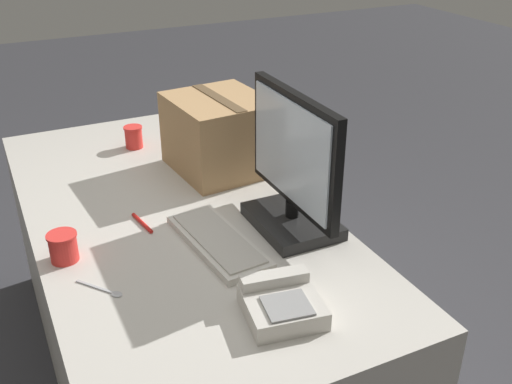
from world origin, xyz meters
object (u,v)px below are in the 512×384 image
(keyboard, at_px, (218,241))
(cardboard_box, at_px, (219,134))
(paper_cup_left, at_px, (134,137))
(paper_cup_right, at_px, (63,247))
(pen_marker, at_px, (142,223))
(monitor, at_px, (293,174))
(desk_phone, at_px, (282,303))
(spoon, at_px, (106,291))

(keyboard, bearing_deg, cardboard_box, 151.11)
(keyboard, distance_m, cardboard_box, 0.56)
(paper_cup_left, height_order, paper_cup_right, paper_cup_left)
(cardboard_box, height_order, pen_marker, cardboard_box)
(pen_marker, bearing_deg, keyboard, -150.81)
(cardboard_box, bearing_deg, keyboard, -23.41)
(monitor, relative_size, paper_cup_left, 5.33)
(paper_cup_right, xyz_separation_m, cardboard_box, (-0.39, 0.64, 0.09))
(paper_cup_left, relative_size, paper_cup_right, 1.05)
(paper_cup_left, xyz_separation_m, paper_cup_right, (0.72, -0.40, -0.00))
(monitor, height_order, paper_cup_right, monitor)
(paper_cup_right, bearing_deg, cardboard_box, 120.94)
(desk_phone, relative_size, paper_cup_right, 2.47)
(paper_cup_left, relative_size, cardboard_box, 0.23)
(paper_cup_right, height_order, pen_marker, paper_cup_right)
(cardboard_box, bearing_deg, monitor, 3.70)
(keyboard, relative_size, pen_marker, 3.13)
(paper_cup_right, height_order, spoon, paper_cup_right)
(monitor, distance_m, paper_cup_right, 0.70)
(monitor, bearing_deg, pen_marker, -117.17)
(paper_cup_right, bearing_deg, paper_cup_left, 150.78)
(keyboard, xyz_separation_m, cardboard_box, (-0.50, 0.22, 0.12))
(keyboard, height_order, desk_phone, desk_phone)
(spoon, bearing_deg, pen_marker, 110.35)
(monitor, distance_m, cardboard_box, 0.51)
(paper_cup_left, distance_m, paper_cup_right, 0.83)
(monitor, distance_m, pen_marker, 0.50)
(pen_marker, bearing_deg, paper_cup_left, -22.46)
(keyboard, height_order, paper_cup_right, paper_cup_right)
(monitor, distance_m, desk_phone, 0.46)
(spoon, bearing_deg, paper_cup_right, 161.57)
(spoon, bearing_deg, paper_cup_left, 122.24)
(paper_cup_left, distance_m, pen_marker, 0.64)
(spoon, relative_size, cardboard_box, 0.33)
(keyboard, relative_size, spoon, 3.25)
(paper_cup_left, relative_size, spoon, 0.70)
(paper_cup_right, bearing_deg, desk_phone, 42.74)
(paper_cup_left, bearing_deg, pen_marker, -13.36)
(desk_phone, xyz_separation_m, spoon, (-0.28, -0.38, -0.03))
(paper_cup_right, bearing_deg, spoon, 19.46)
(paper_cup_left, bearing_deg, keyboard, 1.55)
(monitor, relative_size, keyboard, 1.15)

